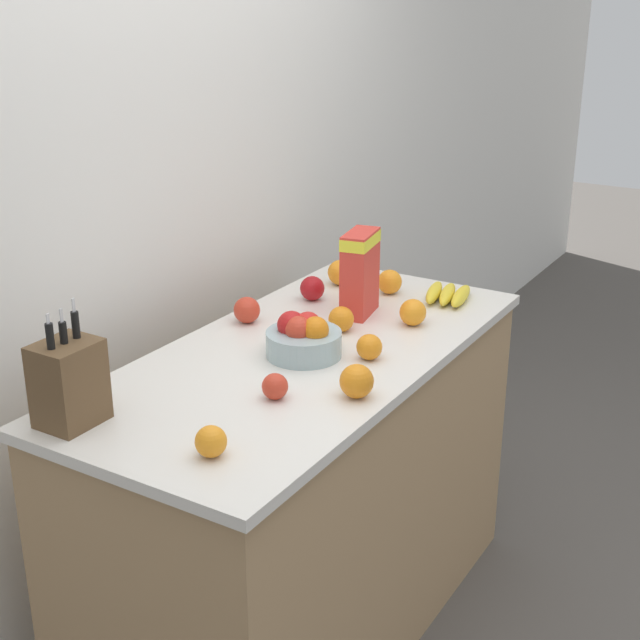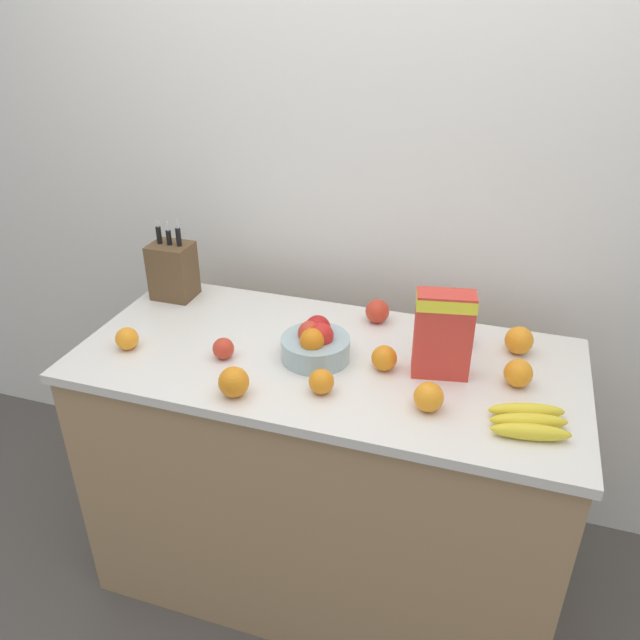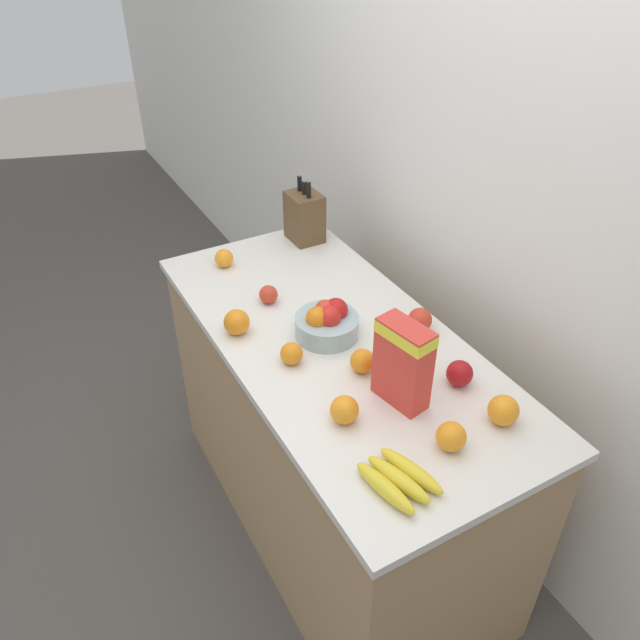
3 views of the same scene
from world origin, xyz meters
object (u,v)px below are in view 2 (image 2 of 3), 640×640
Objects in this scene: fruit_bowl at (316,343)px; banana_bunch at (528,421)px; knife_block at (173,270)px; orange_by_cereal at (321,382)px; orange_back_center at (518,373)px; apple_near_bananas at (223,349)px; orange_mid_left at (429,397)px; apple_middle at (377,311)px; orange_front_left at (234,382)px; orange_near_bowl at (127,339)px; cereal_box at (443,331)px; orange_front_right at (519,340)px; apple_front at (459,332)px; orange_mid_right at (384,358)px.

fruit_bowl reaches higher than banana_bunch.
knife_block reaches higher than orange_by_cereal.
fruit_bowl is 0.59m from orange_back_center.
apple_near_bananas is at bearing 175.64° from banana_bunch.
apple_near_bananas is 0.82× the size of orange_mid_left.
orange_front_left reaches higher than apple_middle.
orange_mid_left is (0.94, -0.03, 0.00)m from orange_near_bowl.
apple_near_bananas is at bearing 173.79° from orange_mid_left.
cereal_box is 0.34m from banana_bunch.
orange_front_right reaches higher than banana_bunch.
apple_near_bananas is 0.35m from orange_by_cereal.
orange_back_center is 1.00× the size of orange_mid_left.
orange_front_left is 0.79m from orange_back_center.
orange_front_right is 0.43m from orange_mid_left.
knife_block is at bearing 178.83° from orange_front_right.
apple_front reaches higher than orange_by_cereal.
orange_near_bowl is at bearing 163.42° from orange_front_left.
orange_back_center is 0.55m from orange_by_cereal.
apple_middle is 0.45m from orange_by_cereal.
knife_block is 4.50× the size of apple_near_bananas.
orange_back_center is at bearing -88.20° from orange_front_right.
knife_block is at bearing 157.84° from orange_mid_left.
orange_near_bowl is at bearing 176.54° from orange_by_cereal.
orange_near_bowl is at bearing -160.32° from apple_front.
cereal_box is at bearing -99.08° from apple_front.
apple_front is at bearing 19.68° from orange_near_bowl.
orange_front_left reaches higher than orange_near_bowl.
fruit_bowl is at bearing -176.36° from orange_back_center.
orange_mid_left is (-0.21, -0.37, -0.00)m from orange_front_right.
orange_front_right is at bearing 37.28° from orange_by_cereal.
apple_near_bananas is 0.48m from orange_mid_right.
orange_by_cereal reaches higher than banana_bunch.
orange_front_right is at bearing 30.54° from orange_mid_right.
banana_bunch is at bearing -17.86° from knife_block.
orange_mid_left is at bearing -22.82° from fruit_bowl.
apple_near_bananas is at bearing -171.81° from orange_back_center.
knife_block is 1.01m from cereal_box.
orange_front_right is at bearing 16.83° from orange_near_bowl.
fruit_bowl is 2.63× the size of apple_front.
orange_mid_right is at bearing -149.46° from orange_front_right.
knife_block reaches higher than orange_mid_right.
orange_mid_left is at bearing 10.72° from orange_front_left.
orange_by_cereal is at bearing -157.32° from cereal_box.
orange_near_bowl reaches higher than apple_near_bananas.
orange_near_bowl is at bearing -170.56° from orange_mid_right.
cereal_box is at bearing 33.42° from orange_by_cereal.
knife_block is 4.16× the size of orange_by_cereal.
apple_middle is 1.13× the size of orange_near_bowl.
orange_front_left is at bearing -139.43° from apple_front.
orange_mid_right reaches higher than orange_by_cereal.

